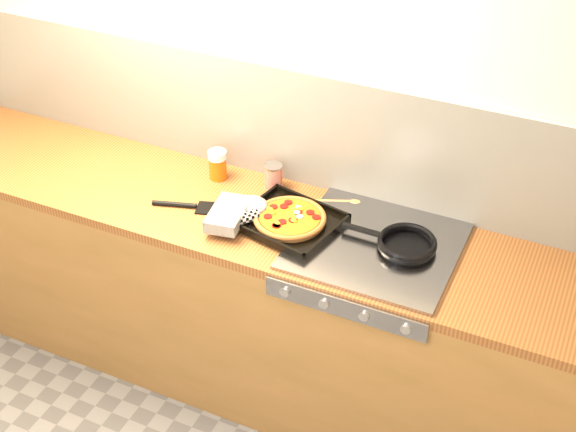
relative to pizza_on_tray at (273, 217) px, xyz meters
The scene contains 9 objects.
room_shell 0.39m from the pizza_on_tray, 98.11° to the left, with size 3.20×3.20×3.20m.
counter_run 0.49m from the pizza_on_tray, 141.55° to the left, with size 3.20×0.62×0.90m.
stovetop 0.41m from the pizza_on_tray, ahead, with size 0.60×0.56×0.02m, color gray.
pizza_on_tray is the anchor object (origin of this frame).
frying_pan 0.51m from the pizza_on_tray, ahead, with size 0.37×0.22×0.04m.
tomato_can 0.26m from the pizza_on_tray, 115.65° to the left, with size 0.08×0.08×0.11m.
juice_glass 0.41m from the pizza_on_tray, 149.94° to the left, with size 0.09×0.09×0.13m.
wooden_spoon 0.27m from the pizza_on_tray, 57.08° to the left, with size 0.29×0.14×0.02m.
black_spatula 0.36m from the pizza_on_tray, behind, with size 0.28×0.13×0.02m.
Camera 1 is at (1.14, -1.16, 2.74)m, focal length 50.00 mm.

